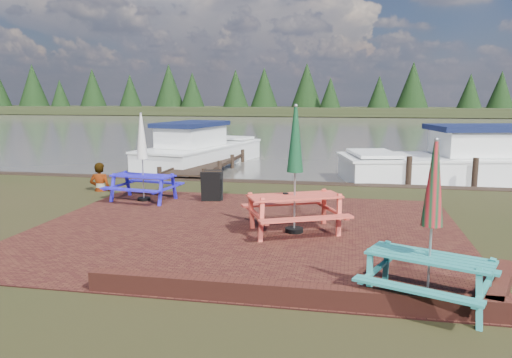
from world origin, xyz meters
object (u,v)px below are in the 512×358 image
object	(u,v)px
picnic_table_blue	(143,171)
picnic_table_teal	(430,248)
boat_jetty	(200,151)
person	(99,163)
picnic_table_red	(295,189)
jetty	(215,160)
chalkboard	(212,186)
boat_near	(463,164)

from	to	relation	value
picnic_table_blue	picnic_table_teal	bearing A→B (deg)	-31.56
picnic_table_blue	boat_jetty	world-z (taller)	picnic_table_blue
person	picnic_table_blue	bearing A→B (deg)	141.63
picnic_table_blue	person	xyz separation A→B (m)	(-1.86, 1.09, 0.02)
picnic_table_blue	boat_jetty	size ratio (longest dim) A/B	0.31
picnic_table_red	jetty	size ratio (longest dim) A/B	0.29
picnic_table_blue	boat_jetty	xyz separation A→B (m)	(-0.99, 8.28, -0.40)
picnic_table_red	person	bearing A→B (deg)	125.31
chalkboard	picnic_table_blue	bearing A→B (deg)	177.57
picnic_table_teal	picnic_table_red	world-z (taller)	picnic_table_red
picnic_table_red	boat_jetty	bearing A→B (deg)	91.12
picnic_table_teal	chalkboard	size ratio (longest dim) A/B	2.70
chalkboard	boat_jetty	xyz separation A→B (m)	(-2.83, 8.00, -0.00)
picnic_table_blue	jetty	distance (m)	7.91
picnic_table_red	picnic_table_blue	size ratio (longest dim) A/B	1.11
picnic_table_red	boat_near	xyz separation A→B (m)	(4.98, 8.43, -0.47)
boat_near	person	distance (m)	12.26
boat_near	chalkboard	bearing A→B (deg)	114.48
picnic_table_teal	picnic_table_blue	size ratio (longest dim) A/B	0.96
chalkboard	boat_jetty	size ratio (longest dim) A/B	0.11
picnic_table_red	boat_jetty	distance (m)	11.94
boat_near	person	size ratio (longest dim) A/B	5.01
picnic_table_teal	chalkboard	world-z (taller)	picnic_table_teal
picnic_table_blue	boat_near	world-z (taller)	picnic_table_blue
boat_jetty	person	world-z (taller)	boat_jetty
chalkboard	jetty	bearing A→B (deg)	93.92
picnic_table_red	boat_jetty	world-z (taller)	picnic_table_red
picnic_table_red	chalkboard	size ratio (longest dim) A/B	3.14
picnic_table_red	boat_jetty	size ratio (longest dim) A/B	0.34
picnic_table_blue	jetty	bearing A→B (deg)	100.28
picnic_table_blue	jetty	xyz separation A→B (m)	(-0.19, 7.87, -0.71)
picnic_table_teal	jetty	xyz separation A→B (m)	(-6.76, 13.48, -0.68)
picnic_table_teal	jetty	bearing A→B (deg)	139.08
boat_jetty	person	distance (m)	7.26
picnic_table_red	chalkboard	world-z (taller)	picnic_table_red
boat_jetty	boat_near	bearing A→B (deg)	0.30
picnic_table_red	person	xyz separation A→B (m)	(-6.23, 3.47, -0.07)
jetty	boat_jetty	size ratio (longest dim) A/B	1.19
picnic_table_teal	person	size ratio (longest dim) A/B	1.33
picnic_table_teal	picnic_table_red	xyz separation A→B (m)	(-2.21, 3.22, 0.13)
picnic_table_red	jetty	distance (m)	11.25
jetty	person	xyz separation A→B (m)	(-1.67, -6.78, 0.73)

